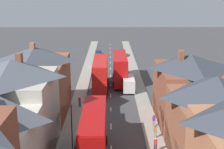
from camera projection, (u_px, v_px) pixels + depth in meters
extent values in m
cube|color=gray|center=(81.00, 91.00, 53.90)|extent=(2.20, 104.00, 0.14)
cube|color=gray|center=(140.00, 91.00, 53.98)|extent=(2.20, 104.00, 0.14)
cube|color=silver|center=(111.00, 126.00, 40.47)|extent=(0.14, 1.80, 0.01)
cube|color=silver|center=(111.00, 109.00, 46.25)|extent=(0.14, 1.80, 0.01)
cube|color=silver|center=(111.00, 96.00, 52.03)|extent=(0.14, 1.80, 0.01)
cube|color=silver|center=(111.00, 85.00, 57.81)|extent=(0.14, 1.80, 0.01)
cube|color=silver|center=(110.00, 76.00, 63.59)|extent=(0.14, 1.80, 0.01)
cube|color=silver|center=(110.00, 69.00, 69.37)|extent=(0.14, 1.80, 0.01)
cube|color=silver|center=(110.00, 62.00, 75.15)|extent=(0.14, 1.80, 0.01)
cube|color=silver|center=(110.00, 57.00, 80.93)|extent=(0.14, 1.80, 0.01)
cube|color=silver|center=(110.00, 52.00, 86.71)|extent=(0.14, 1.80, 0.01)
cube|color=silver|center=(110.00, 48.00, 92.48)|extent=(0.14, 1.80, 0.01)
cube|color=silver|center=(110.00, 45.00, 98.26)|extent=(0.14, 1.80, 0.01)
cube|color=#BCB7A8|center=(15.00, 116.00, 33.08)|extent=(8.00, 9.02, 8.59)
cube|color=navy|center=(54.00, 138.00, 33.84)|extent=(0.12, 8.30, 3.20)
pyramid|color=#565B66|center=(11.00, 68.00, 31.69)|extent=(8.00, 9.02, 1.79)
cube|color=brown|center=(19.00, 59.00, 32.54)|extent=(0.60, 0.90, 1.35)
cube|color=#935138|center=(37.00, 89.00, 42.86)|extent=(8.00, 11.11, 7.94)
cube|color=maroon|center=(66.00, 105.00, 43.53)|extent=(0.12, 10.22, 3.20)
pyramid|color=#474C56|center=(34.00, 54.00, 41.54)|extent=(8.00, 11.11, 1.86)
cube|color=#99664C|center=(33.00, 48.00, 41.25)|extent=(0.60, 0.90, 1.51)
cube|color=brown|center=(213.00, 131.00, 31.28)|extent=(8.00, 9.47, 7.00)
cube|color=#1E5133|center=(173.00, 148.00, 31.76)|extent=(0.12, 8.71, 3.20)
pyramid|color=#383D47|center=(217.00, 87.00, 30.04)|extent=(8.00, 9.47, 2.22)
cube|color=brown|center=(189.00, 96.00, 40.76)|extent=(8.00, 10.35, 7.50)
cube|color=black|center=(158.00, 111.00, 41.31)|extent=(0.12, 9.53, 3.20)
pyramid|color=#383D47|center=(191.00, 61.00, 39.52)|extent=(8.00, 10.35, 1.74)
cube|color=brown|center=(181.00, 56.00, 38.98)|extent=(0.60, 0.90, 1.43)
cube|color=brown|center=(181.00, 56.00, 39.42)|extent=(0.60, 0.90, 1.44)
cube|color=red|center=(120.00, 74.00, 58.83)|extent=(2.44, 10.80, 2.50)
cube|color=red|center=(120.00, 62.00, 58.18)|extent=(2.44, 10.58, 2.30)
cube|color=red|center=(120.00, 55.00, 57.86)|extent=(2.39, 10.37, 0.10)
cube|color=#28333D|center=(119.00, 66.00, 63.93)|extent=(2.20, 0.10, 1.20)
cube|color=#28333D|center=(119.00, 55.00, 63.31)|extent=(2.20, 0.10, 1.10)
cube|color=#28333D|center=(114.00, 73.00, 58.75)|extent=(0.06, 9.18, 0.90)
cube|color=#28333D|center=(114.00, 61.00, 58.15)|extent=(0.06, 9.18, 0.90)
cube|color=yellow|center=(119.00, 51.00, 63.10)|extent=(1.34, 0.08, 0.32)
cylinder|color=black|center=(113.00, 75.00, 62.35)|extent=(0.30, 1.00, 1.00)
cylinder|color=black|center=(126.00, 75.00, 62.37)|extent=(0.30, 1.00, 1.00)
cylinder|color=black|center=(114.00, 85.00, 56.27)|extent=(0.30, 1.00, 1.00)
cylinder|color=black|center=(127.00, 85.00, 56.29)|extent=(0.30, 1.00, 1.00)
cube|color=red|center=(100.00, 80.00, 54.85)|extent=(2.44, 10.80, 2.50)
cube|color=red|center=(100.00, 67.00, 54.21)|extent=(2.44, 10.58, 2.30)
cube|color=red|center=(100.00, 60.00, 53.89)|extent=(2.39, 10.37, 0.10)
cube|color=#28333D|center=(101.00, 71.00, 59.95)|extent=(2.20, 0.10, 1.20)
cube|color=#28333D|center=(101.00, 60.00, 59.33)|extent=(2.20, 0.10, 1.10)
cube|color=#28333D|center=(94.00, 79.00, 54.78)|extent=(0.06, 9.18, 0.90)
cube|color=#28333D|center=(93.00, 67.00, 54.17)|extent=(0.06, 9.18, 0.90)
cube|color=yellow|center=(101.00, 56.00, 59.12)|extent=(1.34, 0.08, 0.32)
cylinder|color=black|center=(94.00, 81.00, 58.38)|extent=(0.30, 1.00, 1.00)
cylinder|color=black|center=(107.00, 81.00, 58.40)|extent=(0.30, 1.00, 1.00)
cylinder|color=black|center=(93.00, 92.00, 52.29)|extent=(0.30, 1.00, 1.00)
cylinder|color=black|center=(107.00, 92.00, 52.31)|extent=(0.30, 1.00, 1.00)
cube|color=#B70F0F|center=(94.00, 145.00, 32.25)|extent=(2.44, 10.80, 2.50)
cube|color=#B70F0F|center=(94.00, 124.00, 31.61)|extent=(2.44, 10.58, 2.30)
cube|color=#B70F0F|center=(93.00, 113.00, 31.29)|extent=(2.39, 10.37, 0.10)
cube|color=#28333D|center=(96.00, 122.00, 37.35)|extent=(2.20, 0.10, 1.20)
cube|color=#28333D|center=(96.00, 104.00, 36.74)|extent=(2.20, 0.10, 1.10)
cube|color=#28333D|center=(82.00, 143.00, 32.18)|extent=(0.06, 9.18, 0.90)
cube|color=#28333D|center=(82.00, 123.00, 31.57)|extent=(0.06, 9.18, 0.90)
cube|color=yellow|center=(96.00, 98.00, 36.52)|extent=(1.34, 0.08, 0.32)
cylinder|color=black|center=(85.00, 140.00, 35.78)|extent=(0.30, 1.00, 1.00)
cylinder|color=black|center=(106.00, 140.00, 35.80)|extent=(0.30, 1.00, 1.00)
cube|color=silver|center=(122.00, 54.00, 81.88)|extent=(1.70, 4.44, 0.76)
cube|color=#28333D|center=(122.00, 51.00, 81.49)|extent=(1.46, 2.22, 0.60)
cylinder|color=black|center=(119.00, 54.00, 83.31)|extent=(0.20, 0.62, 0.62)
cylinder|color=black|center=(125.00, 54.00, 83.32)|extent=(0.20, 0.62, 0.62)
cylinder|color=black|center=(119.00, 56.00, 80.65)|extent=(0.20, 0.62, 0.62)
cylinder|color=black|center=(125.00, 56.00, 80.66)|extent=(0.20, 0.62, 0.62)
cube|color=navy|center=(98.00, 53.00, 82.03)|extent=(1.70, 3.89, 0.77)
cube|color=#28333D|center=(98.00, 51.00, 81.66)|extent=(1.46, 1.94, 0.60)
cylinder|color=black|center=(95.00, 54.00, 83.29)|extent=(0.20, 0.62, 0.62)
cylinder|color=black|center=(102.00, 54.00, 83.30)|extent=(0.20, 0.62, 0.62)
cylinder|color=black|center=(95.00, 56.00, 80.97)|extent=(0.20, 0.62, 0.62)
cylinder|color=black|center=(102.00, 56.00, 80.98)|extent=(0.20, 0.62, 0.62)
cube|color=silver|center=(97.00, 65.00, 70.21)|extent=(1.70, 3.98, 0.66)
cube|color=#28333D|center=(97.00, 62.00, 69.84)|extent=(1.46, 1.99, 0.60)
cylinder|color=black|center=(93.00, 65.00, 71.48)|extent=(0.20, 0.62, 0.62)
cylinder|color=black|center=(101.00, 65.00, 71.49)|extent=(0.20, 0.62, 0.62)
cylinder|color=black|center=(93.00, 68.00, 69.10)|extent=(0.20, 0.62, 0.62)
cylinder|color=black|center=(100.00, 68.00, 69.11)|extent=(0.20, 0.62, 0.62)
cube|color=black|center=(82.00, 149.00, 33.48)|extent=(1.70, 3.95, 0.69)
cube|color=#28333D|center=(82.00, 145.00, 33.12)|extent=(1.46, 1.98, 0.60)
cylinder|color=black|center=(76.00, 146.00, 34.75)|extent=(0.20, 0.62, 0.62)
cylinder|color=black|center=(91.00, 146.00, 34.76)|extent=(0.20, 0.62, 0.62)
cube|color=white|center=(128.00, 83.00, 54.21)|extent=(1.96, 5.20, 2.10)
cube|color=#28333D|center=(128.00, 77.00, 56.58)|extent=(1.76, 0.10, 0.90)
cylinder|color=black|center=(122.00, 86.00, 55.97)|extent=(0.24, 0.72, 0.72)
cylinder|color=black|center=(133.00, 86.00, 55.99)|extent=(0.24, 0.72, 0.72)
cylinder|color=black|center=(123.00, 92.00, 52.97)|extent=(0.24, 0.72, 0.72)
cylinder|color=black|center=(135.00, 92.00, 52.98)|extent=(0.24, 0.72, 0.72)
cylinder|color=#23232D|center=(155.00, 148.00, 33.98)|extent=(0.14, 0.14, 0.84)
cylinder|color=#23232D|center=(156.00, 148.00, 33.98)|extent=(0.14, 0.14, 0.84)
cube|color=red|center=(156.00, 142.00, 33.79)|extent=(0.36, 0.22, 0.54)
sphere|color=beige|center=(156.00, 139.00, 33.69)|extent=(0.22, 0.22, 0.22)
cylinder|color=gray|center=(154.00, 134.00, 37.06)|extent=(0.14, 0.14, 0.84)
cylinder|color=gray|center=(156.00, 134.00, 37.06)|extent=(0.14, 0.14, 0.84)
cube|color=#A87A38|center=(155.00, 129.00, 36.88)|extent=(0.36, 0.22, 0.54)
sphere|color=brown|center=(155.00, 126.00, 36.77)|extent=(0.22, 0.22, 0.22)
cylinder|color=gray|center=(153.00, 123.00, 40.03)|extent=(0.14, 0.14, 0.84)
cylinder|color=gray|center=(154.00, 123.00, 40.03)|extent=(0.14, 0.14, 0.84)
cube|color=#723384|center=(154.00, 119.00, 39.85)|extent=(0.36, 0.22, 0.54)
sphere|color=brown|center=(154.00, 116.00, 39.74)|extent=(0.22, 0.22, 0.22)
cylinder|color=#23232D|center=(79.00, 104.00, 46.82)|extent=(0.14, 0.14, 0.84)
cylinder|color=#23232D|center=(80.00, 104.00, 46.82)|extent=(0.14, 0.14, 0.84)
cube|color=red|center=(80.00, 99.00, 46.63)|extent=(0.36, 0.22, 0.54)
sphere|color=beige|center=(79.00, 97.00, 46.53)|extent=(0.22, 0.22, 0.22)
cylinder|color=black|center=(72.00, 129.00, 33.56)|extent=(0.12, 0.12, 5.50)
cylinder|color=black|center=(71.00, 104.00, 33.28)|extent=(0.08, 0.90, 0.08)
cube|color=beige|center=(72.00, 103.00, 33.74)|extent=(0.20, 0.32, 0.20)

